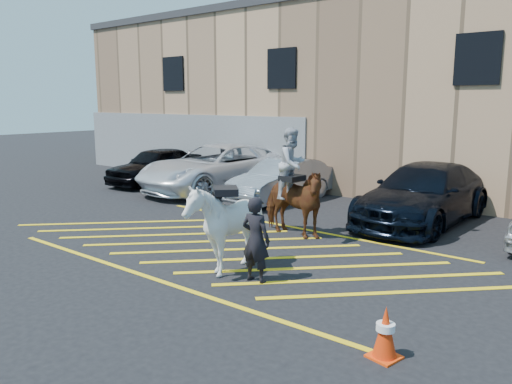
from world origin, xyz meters
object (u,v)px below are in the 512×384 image
Objects in this scene: car_blue_suv at (424,194)px; traffic_cone at (385,332)px; car_silver_sedan at (282,180)px; car_black_suv at (156,166)px; saddled_white at (226,227)px; handler at (256,240)px; car_white_pickup at (218,168)px; mounted_bay at (292,193)px.

car_blue_suv is 8.17m from traffic_cone.
car_silver_sedan is at bearing -178.84° from car_blue_suv.
saddled_white is at bearing -37.28° from car_black_suv.
car_black_suv is 2.71× the size of handler.
handler is at bearing -55.84° from car_silver_sedan.
traffic_cone is (3.92, -1.22, -0.57)m from saddled_white.
handler is (4.16, -6.69, 0.10)m from car_silver_sedan.
mounted_bay is at bearing -24.29° from car_white_pickup.
car_blue_suv reaches higher than car_silver_sedan.
handler is 3.39m from traffic_cone.
car_blue_suv is 7.75× the size of traffic_cone.
handler is 0.73× the size of saddled_white.
saddled_white reaches higher than traffic_cone.
car_blue_suv is 4.08m from mounted_bay.
car_blue_suv is at bearing -2.54° from car_black_suv.
car_white_pickup is 3.89× the size of handler.
car_silver_sedan is at bearing 116.94° from saddled_white.
mounted_bay is at bearing 100.01° from saddled_white.
saddled_white is (6.44, -6.71, 0.05)m from car_white_pickup.
mounted_bay reaches higher than traffic_cone.
car_silver_sedan is 5.99× the size of traffic_cone.
traffic_cone is at bearing -44.02° from mounted_bay.
car_silver_sedan is 1.59× the size of mounted_bay.
car_white_pickup is 9.88m from handler.
mounted_bay is (5.90, -3.62, 0.22)m from car_white_pickup.
car_black_suv is 11.13m from car_blue_suv.
saddled_white reaches higher than handler.
car_black_suv is at bearing 146.42° from saddled_white.
mounted_bay is at bearing -49.19° from car_silver_sedan.
mounted_bay is (-1.32, 3.13, 0.29)m from handler.
mounted_bay is at bearing -119.04° from car_blue_suv.
car_silver_sedan is 4.57m from mounted_bay.
mounted_bay is (2.84, -3.56, 0.39)m from car_silver_sedan.
car_blue_suv is at bearing 1.43° from car_silver_sedan.
mounted_bay reaches higher than saddled_white.
saddled_white is 4.15m from traffic_cone.
car_white_pickup is at bearing -178.91° from car_blue_suv.
traffic_cone is (10.37, -7.93, -0.53)m from car_white_pickup.
car_white_pickup is 6.92m from mounted_bay.
handler reaches higher than car_black_suv.
mounted_bay reaches higher than car_white_pickup.
car_black_suv is 11.50m from saddled_white.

